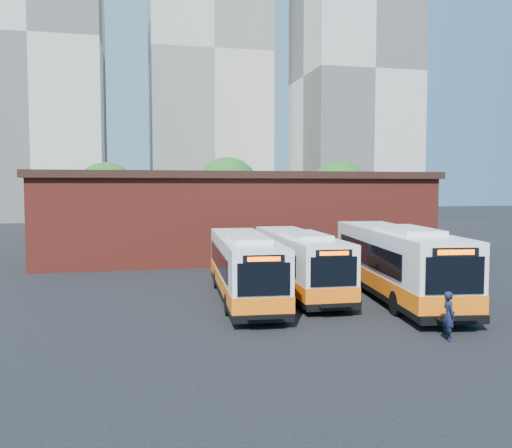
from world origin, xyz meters
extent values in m
plane|color=black|center=(0.00, 0.00, 0.00)|extent=(220.00, 220.00, 0.00)
cube|color=white|center=(-2.41, 3.85, 1.65)|extent=(3.16, 11.28, 2.65)
cube|color=orange|center=(-2.41, 3.85, 0.88)|extent=(3.21, 11.33, 0.65)
cube|color=black|center=(-2.41, 3.85, 0.42)|extent=(3.20, 11.32, 0.23)
cube|color=black|center=(-2.82, -1.74, 1.90)|extent=(2.01, 0.20, 1.25)
cube|color=black|center=(-2.82, -1.74, 2.67)|extent=(1.58, 0.17, 0.30)
cube|color=#FF5905|center=(-2.82, -1.78, 2.67)|extent=(1.25, 0.11, 0.17)
cube|color=black|center=(-2.82, -1.79, 0.42)|extent=(2.37, 0.30, 0.30)
cube|color=black|center=(-2.83, -2.00, 0.51)|extent=(1.37, 0.45, 0.06)
cube|color=black|center=(-2.85, -2.17, 0.58)|extent=(1.35, 0.13, 0.17)
cube|color=black|center=(-3.59, 4.31, 1.90)|extent=(0.67, 8.67, 0.97)
cube|color=black|center=(-1.18, 4.13, 1.90)|extent=(0.67, 8.67, 0.97)
cube|color=white|center=(-2.51, 2.46, 3.06)|extent=(1.88, 4.00, 0.20)
cylinder|color=black|center=(-3.71, 0.78, 0.46)|extent=(0.36, 0.95, 0.93)
cylinder|color=black|center=(-1.57, 0.62, 0.46)|extent=(0.36, 0.95, 0.93)
cylinder|color=black|center=(-3.27, 6.89, 0.46)|extent=(0.36, 0.95, 0.93)
cylinder|color=black|center=(-1.13, 6.73, 0.46)|extent=(0.36, 0.95, 0.93)
cube|color=white|center=(0.65, 5.08, 1.63)|extent=(2.74, 11.09, 2.62)
cube|color=orange|center=(0.65, 5.08, 0.87)|extent=(2.78, 11.14, 0.64)
cube|color=black|center=(0.65, 5.08, 0.41)|extent=(2.77, 11.13, 0.23)
cube|color=black|center=(0.45, -0.45, 1.88)|extent=(1.99, 0.13, 1.24)
cube|color=black|center=(0.45, -0.46, 2.64)|extent=(1.56, 0.11, 0.29)
cube|color=#FF5905|center=(0.45, -0.49, 2.64)|extent=(1.24, 0.06, 0.17)
cube|color=black|center=(0.45, -0.50, 0.41)|extent=(2.34, 0.21, 0.29)
cube|color=black|center=(0.45, -0.71, 0.50)|extent=(1.34, 0.40, 0.06)
cube|color=black|center=(0.44, -0.88, 0.57)|extent=(1.33, 0.08, 0.17)
cube|color=black|center=(-0.52, 5.49, 1.88)|extent=(0.36, 8.59, 0.96)
cube|color=black|center=(1.86, 5.41, 1.88)|extent=(0.36, 8.59, 0.96)
cube|color=white|center=(0.60, 3.71, 3.03)|extent=(1.73, 3.91, 0.20)
cylinder|color=black|center=(-0.52, 2.00, 0.46)|extent=(0.33, 0.93, 0.92)
cylinder|color=black|center=(1.60, 1.93, 0.46)|extent=(0.33, 0.93, 0.92)
cylinder|color=black|center=(-0.30, 8.06, 0.46)|extent=(0.33, 0.93, 0.92)
cylinder|color=black|center=(1.82, 7.98, 0.46)|extent=(0.33, 0.93, 0.92)
cube|color=white|center=(4.75, 2.51, 1.83)|extent=(4.25, 12.63, 2.94)
cube|color=orange|center=(4.75, 2.51, 0.98)|extent=(4.31, 12.69, 0.72)
cube|color=black|center=(4.75, 2.51, 0.46)|extent=(4.29, 12.68, 0.26)
cube|color=black|center=(3.92, -3.66, 2.12)|extent=(2.23, 0.36, 1.39)
cube|color=black|center=(3.92, -3.67, 2.97)|extent=(1.75, 0.29, 0.33)
cube|color=#FF5905|center=(3.92, -3.71, 2.97)|extent=(1.38, 0.20, 0.19)
cube|color=black|center=(3.92, -3.73, 0.46)|extent=(2.63, 0.49, 0.33)
cube|color=black|center=(3.88, -3.96, 0.57)|extent=(1.54, 0.59, 0.06)
cube|color=black|center=(3.86, -4.15, 0.64)|extent=(1.49, 0.24, 0.19)
cube|color=black|center=(3.47, 3.10, 2.12)|extent=(1.33, 9.59, 1.08)
cube|color=black|center=(6.13, 2.74, 2.12)|extent=(1.33, 9.59, 1.08)
cube|color=white|center=(4.54, 0.97, 3.41)|extent=(2.35, 4.54, 0.23)
cylinder|color=black|center=(3.10, -0.81, 0.52)|extent=(0.46, 1.07, 1.03)
cylinder|color=black|center=(5.47, -1.13, 0.52)|extent=(0.46, 1.07, 1.03)
cylinder|color=black|center=(4.00, 5.94, 0.52)|extent=(0.46, 1.07, 1.03)
cylinder|color=black|center=(6.37, 5.63, 0.52)|extent=(0.46, 1.07, 1.03)
imported|color=black|center=(3.15, -4.55, 0.87)|extent=(0.49, 0.68, 1.73)
cube|color=maroon|center=(0.00, 20.00, 3.00)|extent=(28.00, 12.00, 6.00)
cube|color=black|center=(0.00, 20.00, 6.15)|extent=(28.60, 12.60, 0.50)
cube|color=black|center=(3.00, 13.97, 1.20)|extent=(1.20, 0.08, 2.40)
cylinder|color=#382314|center=(-10.00, 32.00, 1.35)|extent=(0.36, 0.36, 2.70)
sphere|color=#18561A|center=(-10.00, 32.00, 4.65)|extent=(6.00, 6.00, 6.00)
cylinder|color=#382314|center=(2.00, 34.00, 1.48)|extent=(0.36, 0.36, 2.95)
sphere|color=#18561A|center=(2.00, 34.00, 5.08)|extent=(6.56, 6.56, 6.56)
cylinder|color=#382314|center=(13.00, 31.00, 1.40)|extent=(0.36, 0.36, 2.81)
sphere|color=#18561A|center=(13.00, 31.00, 4.84)|extent=(6.24, 6.24, 6.24)
cube|color=beige|center=(-22.00, 72.00, 27.50)|extent=(20.00, 18.00, 55.00)
cube|color=beige|center=(7.00, 86.00, 30.00)|extent=(22.00, 20.00, 60.00)
cube|color=beige|center=(30.00, 68.00, 24.00)|extent=(18.00, 18.00, 48.00)
camera|label=1|loc=(-7.54, -21.19, 5.38)|focal=38.00mm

